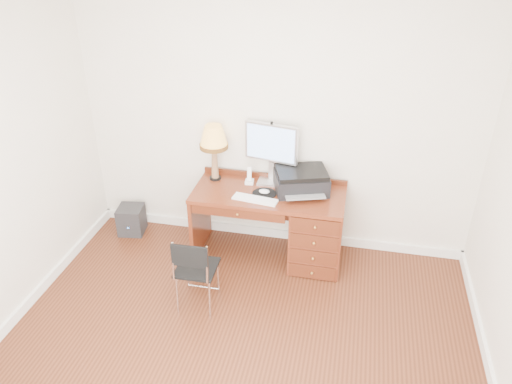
% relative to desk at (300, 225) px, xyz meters
% --- Properties ---
extents(ground, '(4.00, 4.00, 0.00)m').
position_rel_desk_xyz_m(ground, '(-0.32, -1.40, -0.41)').
color(ground, '#3D1B0D').
rests_on(ground, ground).
extents(room_shell, '(4.00, 4.00, 4.00)m').
position_rel_desk_xyz_m(room_shell, '(-0.32, -0.77, -0.36)').
color(room_shell, silver).
rests_on(room_shell, ground).
extents(desk, '(1.50, 0.67, 0.75)m').
position_rel_desk_xyz_m(desk, '(0.00, 0.00, 0.00)').
color(desk, maroon).
rests_on(desk, ground).
extents(monitor, '(0.54, 0.22, 0.63)m').
position_rel_desk_xyz_m(monitor, '(-0.35, 0.23, 0.73)').
color(monitor, silver).
rests_on(monitor, desk).
extents(keyboard, '(0.45, 0.19, 0.02)m').
position_rel_desk_xyz_m(keyboard, '(-0.42, -0.18, 0.35)').
color(keyboard, white).
rests_on(keyboard, desk).
extents(mouse_pad, '(0.24, 0.24, 0.05)m').
position_rel_desk_xyz_m(mouse_pad, '(-0.36, -0.04, 0.35)').
color(mouse_pad, black).
rests_on(mouse_pad, desk).
extents(printer, '(0.60, 0.53, 0.22)m').
position_rel_desk_xyz_m(printer, '(-0.02, 0.10, 0.45)').
color(printer, black).
rests_on(printer, desk).
extents(leg_lamp, '(0.29, 0.29, 0.59)m').
position_rel_desk_xyz_m(leg_lamp, '(-0.92, 0.16, 0.77)').
color(leg_lamp, black).
rests_on(leg_lamp, desk).
extents(phone, '(0.09, 0.09, 0.18)m').
position_rel_desk_xyz_m(phone, '(-0.55, 0.14, 0.39)').
color(phone, white).
rests_on(phone, desk).
extents(pen_cup, '(0.08, 0.08, 0.10)m').
position_rel_desk_xyz_m(pen_cup, '(-0.09, 0.15, 0.39)').
color(pen_cup, black).
rests_on(pen_cup, desk).
extents(chair, '(0.36, 0.36, 0.75)m').
position_rel_desk_xyz_m(chair, '(-0.81, -0.92, 0.04)').
color(chair, black).
rests_on(chair, ground).
extents(equipment_box, '(0.30, 0.30, 0.31)m').
position_rel_desk_xyz_m(equipment_box, '(-1.90, 0.10, -0.26)').
color(equipment_box, black).
rests_on(equipment_box, ground).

